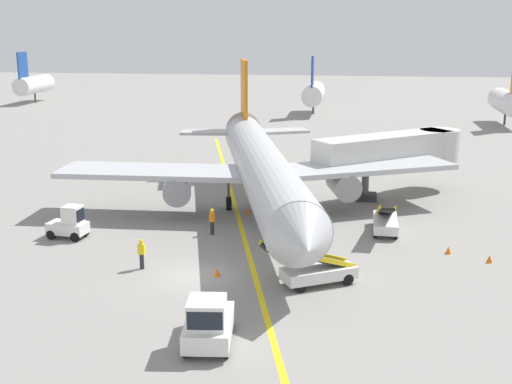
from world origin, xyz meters
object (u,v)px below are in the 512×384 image
(baggage_tug_near_wing, at_px, (69,224))
(safety_cone_tail_area, at_px, (217,272))
(airliner, at_px, (261,167))
(belt_loader_aft_hold, at_px, (385,221))
(safety_cone_nose_right, at_px, (303,222))
(jet_bridge, at_px, (398,150))
(safety_cone_wingtip_right, at_px, (490,259))
(safety_cone_wingtip_left, at_px, (448,250))
(safety_cone_nose_left, at_px, (248,211))
(ground_crew_wing_walker, at_px, (212,221))
(ground_crew_marshaller, at_px, (142,253))
(pushback_tug, at_px, (208,323))
(belt_loader_forward_hold, at_px, (317,270))

(baggage_tug_near_wing, relative_size, safety_cone_tail_area, 5.77)
(airliner, xyz_separation_m, baggage_tug_near_wing, (-11.12, -7.02, -2.49))
(belt_loader_aft_hold, xyz_separation_m, safety_cone_nose_right, (-5.36, 0.90, -0.56))
(jet_bridge, xyz_separation_m, safety_cone_wingtip_right, (4.24, -14.93, -3.32))
(belt_loader_aft_hold, bearing_deg, safety_cone_tail_area, -135.46)
(safety_cone_nose_right, distance_m, safety_cone_wingtip_left, 9.92)
(airliner, distance_m, baggage_tug_near_wing, 13.39)
(airliner, relative_size, safety_cone_nose_left, 79.33)
(ground_crew_wing_walker, bearing_deg, belt_loader_aft_hold, 10.32)
(baggage_tug_near_wing, bearing_deg, jet_bridge, 33.94)
(ground_crew_marshaller, relative_size, ground_crew_wing_walker, 1.00)
(safety_cone_wingtip_right, distance_m, safety_cone_tail_area, 15.32)
(pushback_tug, bearing_deg, jet_bridge, 70.90)
(safety_cone_nose_left, height_order, safety_cone_wingtip_left, same)
(airliner, distance_m, belt_loader_aft_hold, 9.37)
(baggage_tug_near_wing, distance_m, ground_crew_marshaller, 7.65)
(airliner, relative_size, belt_loader_aft_hold, 6.93)
(ground_crew_marshaller, bearing_deg, pushback_tug, -56.20)
(jet_bridge, height_order, safety_cone_nose_right, jet_bridge)
(safety_cone_nose_left, bearing_deg, safety_cone_nose_right, -27.40)
(pushback_tug, xyz_separation_m, baggage_tug_near_wing, (-11.60, 12.76, -0.07))
(safety_cone_tail_area, bearing_deg, ground_crew_wing_walker, 103.76)
(baggage_tug_near_wing, xyz_separation_m, safety_cone_tail_area, (10.38, -5.07, -0.71))
(baggage_tug_near_wing, bearing_deg, belt_loader_forward_hold, -19.26)
(pushback_tug, height_order, safety_cone_nose_right, pushback_tug)
(airliner, height_order, pushback_tug, airliner)
(belt_loader_aft_hold, height_order, safety_cone_tail_area, belt_loader_aft_hold)
(belt_loader_aft_hold, distance_m, safety_cone_wingtip_right, 7.39)
(airliner, distance_m, safety_cone_wingtip_left, 14.03)
(pushback_tug, relative_size, safety_cone_tail_area, 8.60)
(jet_bridge, bearing_deg, safety_cone_nose_left, -146.34)
(jet_bridge, distance_m, safety_cone_tail_area, 22.07)
(airliner, relative_size, ground_crew_marshaller, 20.53)
(pushback_tug, distance_m, safety_cone_tail_area, 7.82)
(baggage_tug_near_wing, bearing_deg, safety_cone_nose_left, 34.23)
(baggage_tug_near_wing, height_order, ground_crew_marshaller, baggage_tug_near_wing)
(ground_crew_marshaller, height_order, safety_cone_wingtip_right, ground_crew_marshaller)
(ground_crew_marshaller, height_order, safety_cone_nose_left, ground_crew_marshaller)
(ground_crew_wing_walker, height_order, safety_cone_tail_area, ground_crew_wing_walker)
(pushback_tug, relative_size, safety_cone_nose_left, 8.60)
(safety_cone_wingtip_left, relative_size, safety_cone_wingtip_right, 1.00)
(airliner, xyz_separation_m, safety_cone_nose_left, (-0.91, -0.08, -3.20))
(jet_bridge, bearing_deg, ground_crew_wing_walker, -135.37)
(airliner, relative_size, safety_cone_wingtip_left, 79.33)
(baggage_tug_near_wing, xyz_separation_m, safety_cone_wingtip_right, (25.12, -0.88, -0.71))
(belt_loader_forward_hold, xyz_separation_m, safety_cone_nose_left, (-5.47, 12.42, -0.56))
(safety_cone_wingtip_left, bearing_deg, belt_loader_aft_hold, 133.72)
(baggage_tug_near_wing, distance_m, safety_cone_nose_left, 12.37)
(jet_bridge, bearing_deg, belt_loader_aft_hold, -97.40)
(airliner, distance_m, pushback_tug, 19.94)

